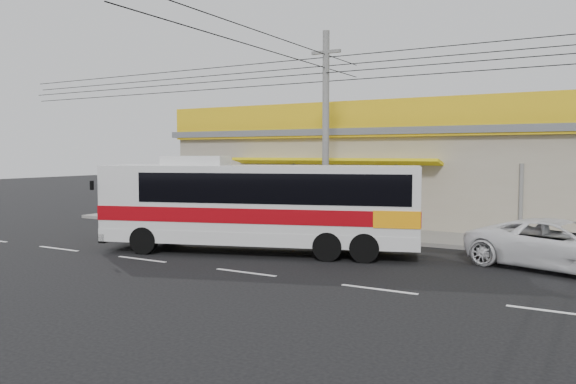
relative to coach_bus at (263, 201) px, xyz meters
name	(u,v)px	position (x,y,z in m)	size (l,w,h in m)	color
ground	(289,258)	(1.23, -0.41, -1.77)	(120.00, 120.00, 0.00)	black
sidewalk	(360,233)	(1.23, 5.59, -1.69)	(30.00, 3.20, 0.15)	gray
lane_markings	(246,273)	(1.23, -2.91, -1.77)	(50.00, 0.12, 0.01)	silver
storefront_building	(403,175)	(1.23, 11.13, 0.53)	(22.60, 9.20, 5.70)	gray
coach_bus	(263,201)	(0.00, 0.00, 0.00)	(10.89, 5.47, 3.30)	silver
motorbike_red	(202,209)	(-7.48, 6.14, -1.17)	(0.59, 1.69, 0.89)	maroon
motorbike_dark	(151,206)	(-9.88, 5.06, -1.04)	(0.54, 1.91, 1.15)	black
white_car	(562,245)	(9.02, 1.89, -1.03)	(2.43, 5.27, 1.47)	silver
utility_pole	(326,68)	(0.49, 3.79, 4.92)	(34.00, 14.00, 8.10)	slate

